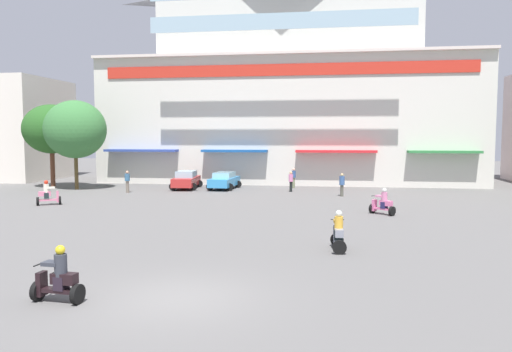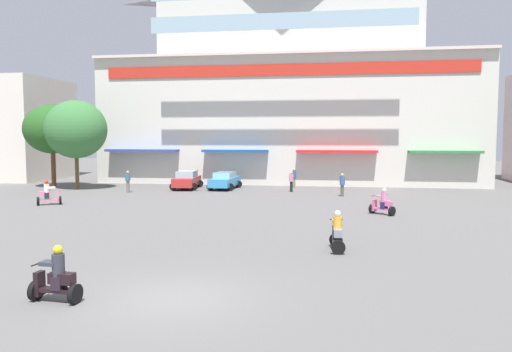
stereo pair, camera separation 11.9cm
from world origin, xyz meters
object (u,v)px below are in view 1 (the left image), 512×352
scooter_rider_1 (48,195)px  pedestrian_2 (294,177)px  plaza_tree_2 (51,129)px  pedestrian_3 (342,183)px  parked_car_0 (186,180)px  pedestrian_0 (127,180)px  scooter_rider_2 (338,233)px  scooter_rider_4 (383,204)px  parked_car_1 (224,180)px  pedestrian_1 (291,180)px  plaza_tree_0 (75,129)px  scooter_rider_0 (58,279)px

scooter_rider_1 → pedestrian_2: pedestrian_2 is taller
plaza_tree_2 → pedestrian_3: (23.70, -2.52, -3.92)m
scooter_rider_1 → pedestrian_3: size_ratio=0.95×
parked_car_0 → pedestrian_0: pedestrian_0 is taller
scooter_rider_2 → scooter_rider_4: (2.54, 8.98, -0.04)m
parked_car_1 → pedestrian_3: size_ratio=2.50×
parked_car_0 → parked_car_1: (3.11, 0.23, -0.03)m
parked_car_1 → pedestrian_2: (5.51, 1.64, 0.24)m
pedestrian_3 → scooter_rider_1: bearing=-158.3°
scooter_rider_4 → pedestrian_1: bearing=119.5°
scooter_rider_4 → pedestrian_3: (-2.02, 8.02, 0.33)m
plaza_tree_0 → scooter_rider_1: size_ratio=4.58×
pedestrian_2 → scooter_rider_0: bearing=-97.7°
parked_car_0 → pedestrian_0: (-3.64, -3.34, 0.20)m
scooter_rider_4 → pedestrian_3: 8.28m
scooter_rider_1 → pedestrian_2: 18.98m
parked_car_0 → pedestrian_0: 4.94m
plaza_tree_0 → scooter_rider_1: 10.05m
pedestrian_3 → parked_car_0: bearing=165.3°
pedestrian_2 → pedestrian_3: 6.39m
scooter_rider_4 → plaza_tree_2: bearing=157.7°
parked_car_0 → parked_car_1: 3.11m
parked_car_0 → parked_car_1: size_ratio=1.04×
scooter_rider_0 → pedestrian_2: pedestrian_2 is taller
pedestrian_3 → parked_car_1: bearing=159.5°
parked_car_1 → scooter_rider_0: bearing=-86.8°
parked_car_0 → pedestrian_0: bearing=-137.4°
parked_car_1 → pedestrian_0: (-6.74, -3.57, 0.24)m
scooter_rider_0 → pedestrian_0: pedestrian_0 is taller
scooter_rider_0 → pedestrian_2: (3.96, 29.14, 0.34)m
parked_car_1 → pedestrian_1: size_ratio=2.59×
plaza_tree_2 → pedestrian_1: size_ratio=4.34×
parked_car_1 → plaza_tree_2: bearing=-176.1°
pedestrian_2 → plaza_tree_0: bearing=-168.0°
plaza_tree_0 → pedestrian_0: size_ratio=4.28×
plaza_tree_2 → scooter_rider_4: plaza_tree_2 is taller
plaza_tree_0 → pedestrian_2: plaza_tree_0 is taller
parked_car_0 → scooter_rider_1: size_ratio=2.76×
parked_car_0 → scooter_rider_1: scooter_rider_1 is taller
pedestrian_0 → pedestrian_1: 12.48m
plaza_tree_0 → scooter_rider_0: size_ratio=4.72×
plaza_tree_2 → pedestrian_3: 24.15m
scooter_rider_4 → pedestrian_2: (-5.84, 13.15, 0.35)m
pedestrian_1 → scooter_rider_0: bearing=-98.5°
scooter_rider_1 → scooter_rider_2: scooter_rider_1 is taller
scooter_rider_1 → parked_car_1: bearing=50.4°
plaza_tree_0 → scooter_rider_2: (20.51, -18.46, -4.17)m
pedestrian_2 → pedestrian_0: bearing=-157.0°
pedestrian_0 → pedestrian_2: (12.25, 5.21, 0.01)m
scooter_rider_0 → scooter_rider_4: scooter_rider_0 is taller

